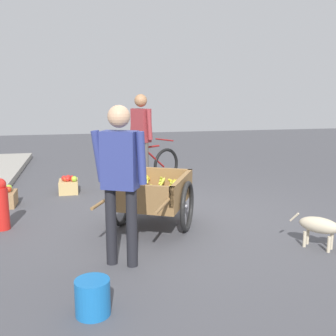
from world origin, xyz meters
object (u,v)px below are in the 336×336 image
(vendor_person, at_px, (120,172))
(fire_hydrant, at_px, (1,204))
(dog, at_px, (323,226))
(fruit_cart, at_px, (154,195))
(mixed_fruit_crate, at_px, (5,198))
(apple_crate, at_px, (69,185))
(cyclist_person, at_px, (141,132))
(plastic_bucket, at_px, (93,297))
(bicycle, at_px, (148,167))

(vendor_person, distance_m, fire_hydrant, 2.06)
(dog, bearing_deg, fruit_cart, 57.06)
(mixed_fruit_crate, bearing_deg, apple_crate, -55.84)
(cyclist_person, xyz_separation_m, apple_crate, (-0.14, 1.31, -0.90))
(mixed_fruit_crate, bearing_deg, dog, -124.41)
(apple_crate, bearing_deg, vendor_person, -169.17)
(fruit_cart, xyz_separation_m, dog, (-1.10, -1.70, -0.16))
(fruit_cart, bearing_deg, dog, -122.94)
(plastic_bucket, height_order, mixed_fruit_crate, mixed_fruit_crate)
(vendor_person, xyz_separation_m, plastic_bucket, (-0.87, 0.32, -0.82))
(bicycle, relative_size, mixed_fruit_crate, 3.22)
(fire_hydrant, bearing_deg, cyclist_person, -47.94)
(plastic_bucket, height_order, apple_crate, apple_crate)
(cyclist_person, xyz_separation_m, plastic_bucket, (-4.15, 1.03, -0.88))
(fruit_cart, bearing_deg, fire_hydrant, 79.32)
(plastic_bucket, distance_m, apple_crate, 4.02)
(cyclist_person, bearing_deg, vendor_person, 167.77)
(dog, xyz_separation_m, mixed_fruit_crate, (2.58, 3.76, -0.14))
(cyclist_person, height_order, fire_hydrant, cyclist_person)
(fire_hydrant, relative_size, apple_crate, 1.52)
(fruit_cart, relative_size, fire_hydrant, 2.71)
(apple_crate, xyz_separation_m, mixed_fruit_crate, (-0.64, 0.94, -0.00))
(cyclist_person, distance_m, dog, 3.75)
(apple_crate, bearing_deg, mixed_fruit_crate, 124.16)
(vendor_person, bearing_deg, mixed_fruit_crate, 31.59)
(dog, bearing_deg, mixed_fruit_crate, 55.59)
(fire_hydrant, bearing_deg, plastic_bucket, -154.80)
(dog, height_order, apple_crate, dog)
(dog, distance_m, apple_crate, 4.28)
(fire_hydrant, height_order, mixed_fruit_crate, fire_hydrant)
(fruit_cart, xyz_separation_m, bicycle, (2.33, -0.32, -0.08))
(cyclist_person, distance_m, fire_hydrant, 2.90)
(dog, bearing_deg, plastic_bucket, 107.33)
(plastic_bucket, relative_size, apple_crate, 0.66)
(fire_hydrant, bearing_deg, fruit_cart, -100.68)
(cyclist_person, relative_size, dog, 3.17)
(plastic_bucket, relative_size, mixed_fruit_crate, 0.66)
(cyclist_person, distance_m, plastic_bucket, 4.36)
(fruit_cart, height_order, bicycle, bicycle)
(fruit_cart, bearing_deg, vendor_person, 153.23)
(fire_hydrant, relative_size, plastic_bucket, 2.31)
(cyclist_person, bearing_deg, apple_crate, 96.03)
(fruit_cart, distance_m, bicycle, 2.35)
(bicycle, xyz_separation_m, dog, (-3.44, -1.39, -0.08))
(bicycle, height_order, apple_crate, bicycle)
(fruit_cart, relative_size, plastic_bucket, 6.25)
(apple_crate, bearing_deg, cyclist_person, -83.97)
(cyclist_person, xyz_separation_m, fire_hydrant, (-1.89, 2.09, -0.69))
(dog, bearing_deg, vendor_person, 88.09)
(vendor_person, xyz_separation_m, cyclist_person, (3.28, -0.71, 0.06))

